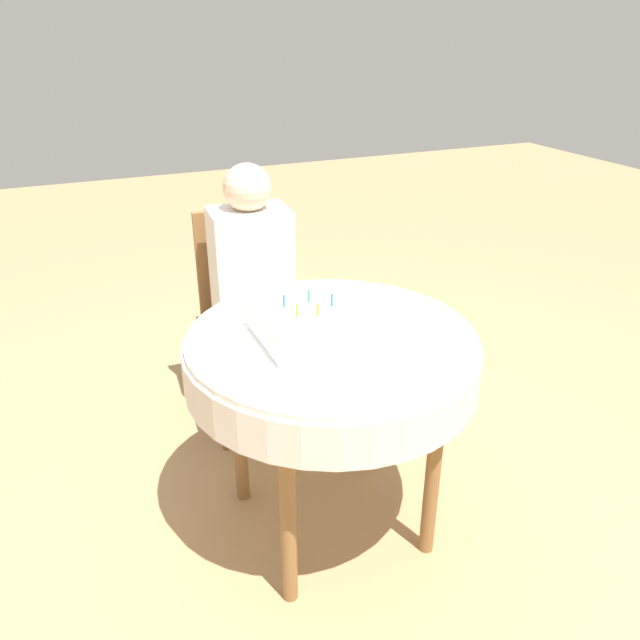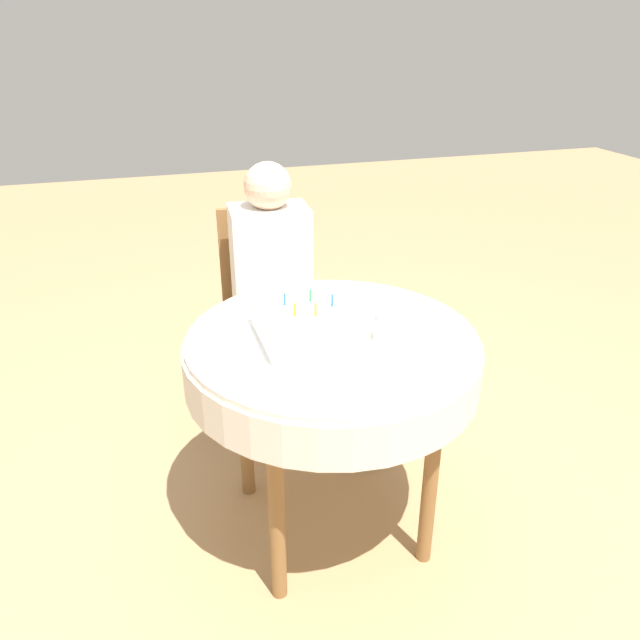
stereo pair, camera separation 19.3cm
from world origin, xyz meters
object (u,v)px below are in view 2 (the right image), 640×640
object	(u,v)px
person	(272,276)
drinking_glass	(383,327)
birthday_cake	(308,324)
chair	(270,309)

from	to	relation	value
person	drinking_glass	world-z (taller)	person
person	birthday_cake	xyz separation A→B (m)	(-0.05, -0.73, 0.13)
drinking_glass	chair	bearing A→B (deg)	100.04
chair	birthday_cake	distance (m)	0.90
chair	birthday_cake	xyz separation A→B (m)	(-0.06, -0.84, 0.33)
person	chair	bearing A→B (deg)	90.00
chair	birthday_cake	world-z (taller)	chair
birthday_cake	drinking_glass	distance (m)	0.23
chair	person	bearing A→B (deg)	-90.00
chair	drinking_glass	distance (m)	0.98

